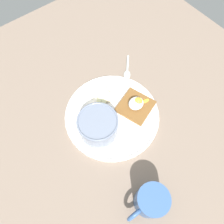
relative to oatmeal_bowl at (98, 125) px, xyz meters
The scene contains 13 objects.
ground_plane 8.66cm from the oatmeal_bowl, 13.63° to the left, with size 120.00×120.00×2.00cm, color #786759.
plate 7.64cm from the oatmeal_bowl, 13.63° to the left, with size 30.39×30.39×1.60cm.
oatmeal_bowl is the anchor object (origin of this frame).
toast_slice 14.46cm from the oatmeal_bowl, ahead, with size 12.88×12.88×1.23cm.
poached_egg 14.37cm from the oatmeal_bowl, ahead, with size 7.49×4.43×3.68cm.
banana_slice_front 12.99cm from the oatmeal_bowl, 50.59° to the left, with size 4.61×4.67×1.61cm.
banana_slice_left 11.94cm from the oatmeal_bowl, 38.92° to the left, with size 4.17×4.25×1.49cm.
banana_slice_back 10.09cm from the oatmeal_bowl, 48.21° to the left, with size 4.05×4.07×1.29cm.
banana_slice_right 15.71cm from the oatmeal_bowl, 37.11° to the left, with size 4.04×4.03×1.31cm.
banana_slice_inner 16.12cm from the oatmeal_bowl, 48.29° to the left, with size 4.15×4.15×1.65cm.
banana_slice_outer 13.26cm from the oatmeal_bowl, 63.88° to the left, with size 4.61×4.55×1.77cm.
coffee_mug 25.12cm from the oatmeal_bowl, 94.52° to the right, with size 11.72×8.07×9.72cm.
spoon 25.72cm from the oatmeal_bowl, 29.57° to the left, with size 8.20×8.79×0.80cm.
Camera 1 is at (-18.74, -23.97, 66.36)cm, focal length 35.00 mm.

